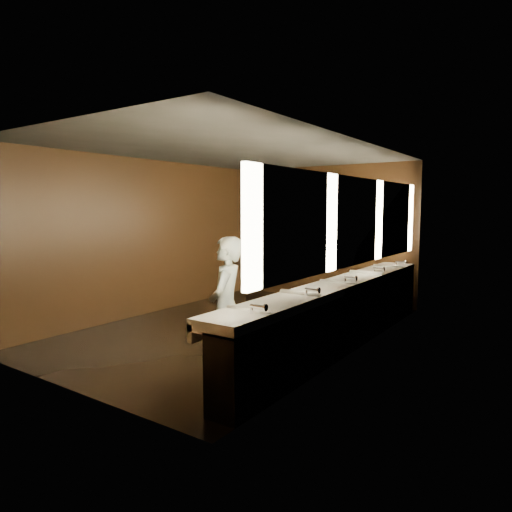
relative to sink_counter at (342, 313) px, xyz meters
The scene contains 10 objects.
floor 1.86m from the sink_counter, behind, with size 6.00×6.00×0.00m, color black.
ceiling 2.92m from the sink_counter, behind, with size 4.00×6.00×0.02m, color #2D2D2B.
wall_back 3.61m from the sink_counter, 120.87° to the left, with size 4.00×0.02×2.80m, color black.
wall_front 3.61m from the sink_counter, 120.87° to the right, with size 4.00×0.02×2.80m, color black.
wall_left 3.90m from the sink_counter, behind, with size 0.02×6.00×2.80m, color black.
wall_right 0.93m from the sink_counter, ahead, with size 0.02×6.00×2.80m, color black.
sink_counter is the anchor object (origin of this frame).
mirror_band 1.27m from the sink_counter, ahead, with size 0.06×5.03×1.15m.
person 1.90m from the sink_counter, 109.34° to the right, with size 0.59×0.39×1.61m, color #8DB1D2.
trash_bin 1.21m from the sink_counter, 100.52° to the right, with size 0.35×0.35×0.55m, color black.
Camera 1 is at (4.31, -5.72, 1.92)m, focal length 32.00 mm.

